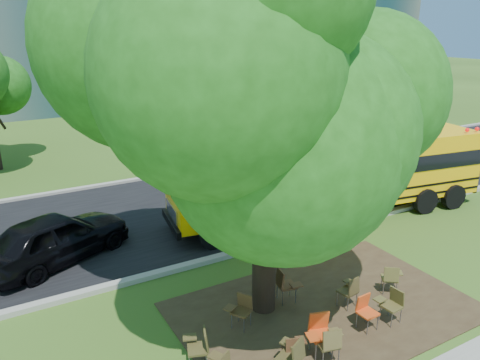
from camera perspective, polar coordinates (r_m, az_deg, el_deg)
ground at (r=11.66m, az=4.75°, el=-15.62°), size 160.00×160.00×0.00m
dirt_patch at (r=11.85m, az=10.31°, el=-15.20°), size 7.00×4.50×0.03m
asphalt_road at (r=17.18m, az=-8.52°, el=-3.95°), size 80.00×8.00×0.04m
kerb_near at (r=13.83m, az=-2.34°, el=-9.33°), size 80.00×0.25×0.14m
kerb_far at (r=20.82m, az=-12.69°, el=-0.00°), size 80.00×0.25×0.14m
bg_tree_3 at (r=25.79m, az=2.16°, el=15.21°), size 5.60×5.60×7.84m
bg_tree_4 at (r=30.10m, az=16.65°, el=13.64°), size 5.00×5.00×6.85m
main_tree at (r=9.79m, az=3.38°, el=12.06°), size 7.15×7.15×9.02m
school_bus at (r=16.94m, az=12.45°, el=1.19°), size 11.59×4.13×2.78m
chair_1 at (r=9.82m, az=6.60°, el=-19.67°), size 0.62×0.48×0.78m
chair_2 at (r=9.51m, az=6.41°, el=-20.39°), size 0.63×0.75×0.93m
chair_3 at (r=10.18m, az=9.67°, el=-17.62°), size 0.72×0.56×0.93m
chair_4 at (r=9.99m, az=10.94°, el=-18.75°), size 0.66×0.52×0.88m
chair_5 at (r=11.13m, az=15.08°, el=-14.98°), size 0.54×0.51×0.82m
chair_6 at (r=11.54m, az=18.06°, el=-13.97°), size 0.52×0.55×0.83m
chair_7 at (r=12.58m, az=17.95°, el=-11.14°), size 0.69×0.54×0.80m
chair_8 at (r=9.81m, az=-4.92°, el=-19.31°), size 0.54×0.68×0.86m
chair_9 at (r=10.85m, az=0.16°, el=-15.27°), size 0.66×0.54×0.81m
chair_10 at (r=11.68m, az=5.52°, el=-12.37°), size 0.52×0.66×0.89m
chair_11 at (r=11.77m, az=13.26°, el=-12.78°), size 0.56×0.56×0.83m
black_car at (r=14.44m, az=-21.50°, el=-6.53°), size 4.64×3.37×1.47m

